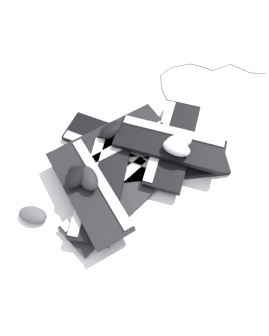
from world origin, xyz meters
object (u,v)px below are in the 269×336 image
Objects in this scene: mouse_1 at (178,142)px; keyboard_7 at (115,139)px; keyboard_6 at (89,190)px; keyboard_0 at (115,142)px; keyboard_1 at (115,202)px; mouse_3 at (177,148)px; keyboard_2 at (174,162)px; mouse_4 at (88,178)px; mouse_5 at (81,175)px; mouse_0 at (33,215)px; mouse_2 at (111,130)px; keyboard_4 at (170,143)px; mouse_6 at (78,177)px; keyboard_3 at (173,143)px; keyboard_5 at (102,187)px.

keyboard_7 is at bearing 150.86° from mouse_1.
keyboard_0 is at bearing -70.58° from keyboard_6.
keyboard_0 is 0.03m from keyboard_7.
keyboard_1 is 0.32m from mouse_3.
mouse_3 reaches higher than keyboard_2.
keyboard_7 is 0.25m from mouse_4.
mouse_5 is (-0.04, 0.23, 0.07)m from keyboard_7.
mouse_0 reaches higher than keyboard_1.
keyboard_0 is 4.22× the size of mouse_5.
keyboard_7 is at bearing 84.69° from mouse_2.
mouse_1 is at bearing -137.34° from mouse_0.
mouse_2 is at bearing 97.28° from mouse_5.
keyboard_7 reaches higher than keyboard_1.
keyboard_2 is at bearing 146.89° from keyboard_4.
keyboard_6 is at bearing 154.05° from mouse_4.
mouse_1 is 0.38m from mouse_4.
keyboard_7 is at bearing 143.42° from keyboard_0.
mouse_6 is (-0.03, 0.25, 0.07)m from keyboard_7.
keyboard_6 is at bearing -142.71° from mouse_0.
mouse_1 is 0.28m from mouse_2.
keyboard_3 is 4.22× the size of mouse_2.
keyboard_2 is at bearing 115.09° from mouse_2.
keyboard_6 is at bearing 62.80° from keyboard_2.
mouse_1 is at bearing -156.00° from keyboard_0.
keyboard_5 is at bearing 73.28° from keyboard_3.
mouse_2 is at bearing -43.72° from mouse_4.
keyboard_5 is at bearing -112.25° from keyboard_6.
keyboard_6 is at bearing 33.93° from mouse_2.
keyboard_7 is 0.04m from mouse_2.
keyboard_7 is 0.44m from mouse_0.
keyboard_7 is at bearing 16.38° from keyboard_2.
keyboard_4 is (-0.03, -0.32, 0.06)m from keyboard_1.
mouse_4 is 1.00× the size of mouse_5.
mouse_4 reaches higher than keyboard_0.
keyboard_2 is 0.32m from keyboard_5.
mouse_4 is (0.18, 0.31, 0.00)m from mouse_3.
keyboard_2 is 0.90× the size of keyboard_3.
mouse_4 is at bearing -51.32° from keyboard_6.
mouse_4 is at bearing 32.07° from mouse_2.
keyboard_7 is at bearing -50.03° from keyboard_1.
keyboard_3 is (-0.21, -0.13, 0.03)m from keyboard_0.
mouse_5 is at bearing 9.74° from keyboard_1.
keyboard_4 is at bearing 154.38° from mouse_6.
mouse_1 reaches higher than mouse_0.
keyboard_3 is 4.22× the size of mouse_1.
keyboard_2 is at bearing -117.20° from keyboard_6.
keyboard_7 reaches higher than keyboard_0.
keyboard_0 is 0.28m from mouse_1.
mouse_5 is 1.00× the size of mouse_6.
mouse_3 is 1.00× the size of mouse_6.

